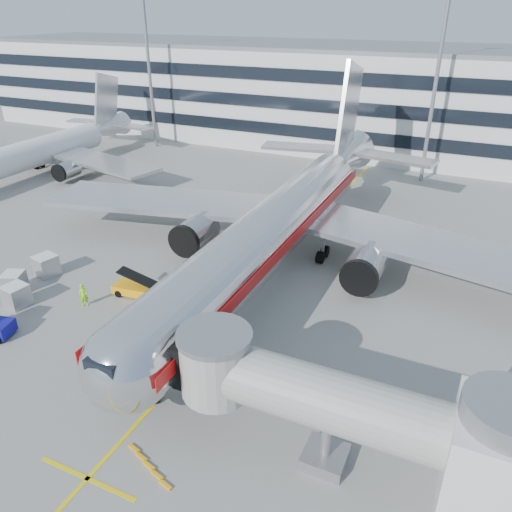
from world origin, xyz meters
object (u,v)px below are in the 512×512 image
at_px(main_jet, 282,221).
at_px(belt_loader, 140,289).
at_px(ramp_worker, 84,295).
at_px(cargo_container_front, 17,295).
at_px(cargo_container_left, 46,265).
at_px(cargo_container_right, 14,282).

relative_size(main_jet, belt_loader, 10.75).
bearing_deg(ramp_worker, belt_loader, 4.50).
bearing_deg(cargo_container_front, cargo_container_left, 109.23).
height_order(belt_loader, cargo_container_left, belt_loader).
bearing_deg(belt_loader, main_jet, 50.86).
distance_m(cargo_container_right, cargo_container_front, 2.45).
xyz_separation_m(cargo_container_left, cargo_container_right, (-0.30, -3.19, -0.08)).
bearing_deg(ramp_worker, cargo_container_left, 117.48).
xyz_separation_m(cargo_container_right, cargo_container_front, (1.93, -1.50, 0.04)).
height_order(belt_loader, cargo_container_right, belt_loader).
xyz_separation_m(main_jet, cargo_container_left, (-17.81, -10.66, -3.31)).
relative_size(belt_loader, cargo_container_front, 2.53).
bearing_deg(ramp_worker, cargo_container_right, 144.24).
relative_size(main_jet, cargo_container_front, 27.19).
xyz_separation_m(main_jet, cargo_container_right, (-18.10, -13.85, -3.39)).
xyz_separation_m(main_jet, belt_loader, (-8.24, -10.13, -3.60)).
distance_m(cargo_container_front, ramp_worker, 5.32).
xyz_separation_m(cargo_container_left, ramp_worker, (6.51, -2.57, 0.04)).
bearing_deg(belt_loader, ramp_worker, -134.54).
bearing_deg(main_jet, cargo_container_right, -142.58).
distance_m(main_jet, cargo_container_right, 23.04).
distance_m(cargo_container_left, cargo_container_right, 3.21).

